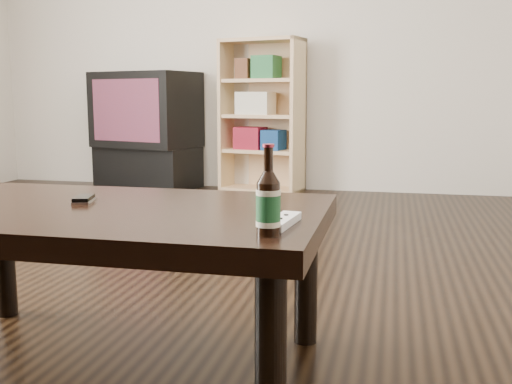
% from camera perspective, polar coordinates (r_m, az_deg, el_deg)
% --- Properties ---
extents(floor, '(5.00, 6.00, 0.01)m').
position_cam_1_polar(floor, '(2.72, -14.01, -9.00)').
color(floor, black).
rests_on(floor, ground).
extents(wall_back, '(5.00, 0.02, 2.70)m').
position_cam_1_polar(wall_back, '(5.46, 0.31, 14.58)').
color(wall_back, silver).
rests_on(wall_back, ground).
extents(tv_stand, '(1.02, 0.70, 0.37)m').
position_cam_1_polar(tv_stand, '(5.62, -10.26, 2.38)').
color(tv_stand, black).
rests_on(tv_stand, floor).
extents(tv, '(1.02, 0.79, 0.67)m').
position_cam_1_polar(tv, '(5.58, -10.43, 7.71)').
color(tv, black).
rests_on(tv, tv_stand).
extents(bookshelf, '(0.76, 0.46, 1.32)m').
position_cam_1_polar(bookshelf, '(5.28, 0.60, 7.54)').
color(bookshelf, tan).
rests_on(bookshelf, floor).
extents(coffee_table, '(1.33, 0.78, 0.50)m').
position_cam_1_polar(coffee_table, '(1.87, -14.21, -3.35)').
color(coffee_table, black).
rests_on(coffee_table, floor).
extents(beer_bottle, '(0.06, 0.06, 0.22)m').
position_cam_1_polar(beer_bottle, '(1.42, 1.18, -1.08)').
color(beer_bottle, black).
rests_on(beer_bottle, coffee_table).
extents(phone, '(0.08, 0.11, 0.02)m').
position_cam_1_polar(phone, '(1.96, -16.09, -0.66)').
color(phone, '#BABABC').
rests_on(phone, coffee_table).
extents(remote, '(0.07, 0.19, 0.02)m').
position_cam_1_polar(remote, '(1.54, 2.55, -2.80)').
color(remote, silver).
rests_on(remote, coffee_table).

